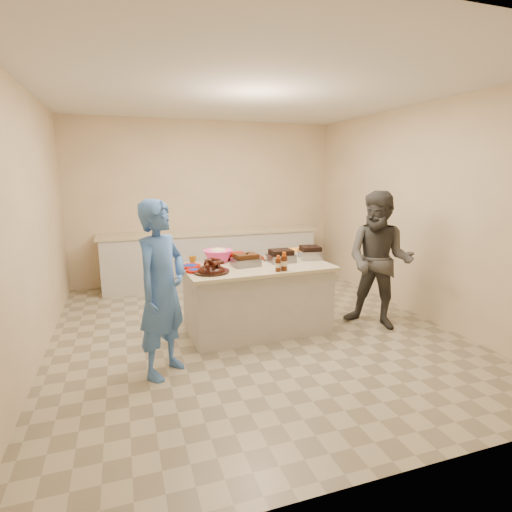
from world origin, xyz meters
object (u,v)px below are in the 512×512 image
object	(u,v)px
island	(257,330)
mustard_bottle	(248,264)
coleslaw_bowl	(218,262)
rib_platter	(211,272)
bbq_bottle_b	(284,271)
guest_blue	(166,372)
guest_gray	(375,326)
bbq_bottle_a	(278,271)
plastic_cup	(193,264)
roasting_pan	(310,258)

from	to	relation	value
island	mustard_bottle	world-z (taller)	mustard_bottle
coleslaw_bowl	rib_platter	bearing A→B (deg)	-111.57
bbq_bottle_b	guest_blue	world-z (taller)	bbq_bottle_b
coleslaw_bowl	mustard_bottle	xyz separation A→B (m)	(0.29, -0.26, 0.00)
bbq_bottle_b	guest_gray	world-z (taller)	bbq_bottle_b
bbq_bottle_a	plastic_cup	xyz separation A→B (m)	(-0.81, 0.67, 0.00)
rib_platter	guest_blue	distance (m)	1.12
guest_blue	guest_gray	distance (m)	2.60
rib_platter	guest_gray	distance (m)	2.16
bbq_bottle_a	guest_gray	bearing A→B (deg)	0.79
coleslaw_bowl	bbq_bottle_a	xyz separation A→B (m)	(0.50, -0.68, 0.00)
rib_platter	bbq_bottle_b	world-z (taller)	bbq_bottle_b
mustard_bottle	guest_gray	bearing A→B (deg)	-15.02
coleslaw_bowl	bbq_bottle_b	xyz separation A→B (m)	(0.58, -0.67, 0.00)
rib_platter	guest_blue	xyz separation A→B (m)	(-0.57, -0.54, -0.80)
island	bbq_bottle_a	xyz separation A→B (m)	(0.12, -0.35, 0.80)
bbq_bottle_a	bbq_bottle_b	size ratio (longest dim) A/B	0.86
coleslaw_bowl	plastic_cup	size ratio (longest dim) A/B	3.82
roasting_pan	mustard_bottle	size ratio (longest dim) A/B	2.10
guest_blue	bbq_bottle_a	bearing A→B (deg)	-31.59
roasting_pan	guest_blue	world-z (taller)	roasting_pan
guest_gray	roasting_pan	bearing A→B (deg)	-165.65
plastic_cup	guest_gray	size ratio (longest dim) A/B	0.06
rib_platter	plastic_cup	size ratio (longest dim) A/B	4.27
roasting_pan	guest_blue	distance (m)	2.22
coleslaw_bowl	plastic_cup	world-z (taller)	coleslaw_bowl
rib_platter	guest_gray	bearing A→B (deg)	-4.87
guest_gray	plastic_cup	bearing A→B (deg)	-147.98
guest_gray	bbq_bottle_a	bearing A→B (deg)	-130.11
bbq_bottle_b	guest_blue	distance (m)	1.61
roasting_pan	plastic_cup	bearing A→B (deg)	-178.48
bbq_bottle_b	guest_blue	xyz separation A→B (m)	(-1.35, -0.36, -0.80)
mustard_bottle	plastic_cup	distance (m)	0.65
mustard_bottle	bbq_bottle_b	bearing A→B (deg)	-54.75
rib_platter	bbq_bottle_b	size ratio (longest dim) A/B	1.91
island	coleslaw_bowl	xyz separation A→B (m)	(-0.38, 0.34, 0.80)
plastic_cup	guest_gray	xyz separation A→B (m)	(2.12, -0.65, -0.80)
island	rib_platter	distance (m)	1.00
bbq_bottle_b	guest_gray	size ratio (longest dim) A/B	0.12
coleslaw_bowl	mustard_bottle	world-z (taller)	coleslaw_bowl
island	rib_platter	world-z (taller)	rib_platter
guest_blue	roasting_pan	bearing A→B (deg)	-23.11
coleslaw_bowl	bbq_bottle_a	distance (m)	0.85
island	rib_platter	bearing A→B (deg)	-167.08
plastic_cup	guest_gray	world-z (taller)	plastic_cup
bbq_bottle_b	coleslaw_bowl	bearing A→B (deg)	131.04
rib_platter	roasting_pan	xyz separation A→B (m)	(1.32, 0.30, 0.00)
island	coleslaw_bowl	size ratio (longest dim) A/B	4.80
guest_blue	guest_gray	xyz separation A→B (m)	(2.57, 0.37, 0.00)
bbq_bottle_b	mustard_bottle	world-z (taller)	bbq_bottle_b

